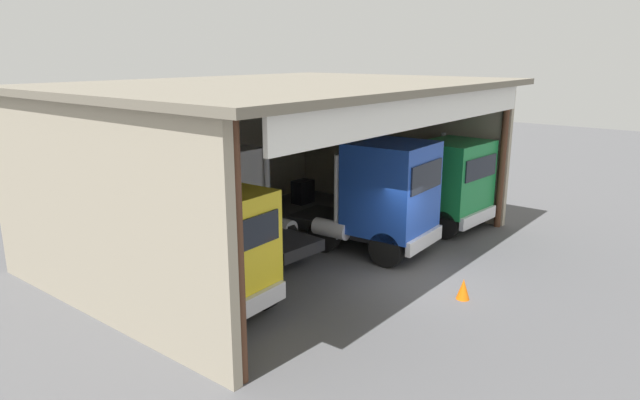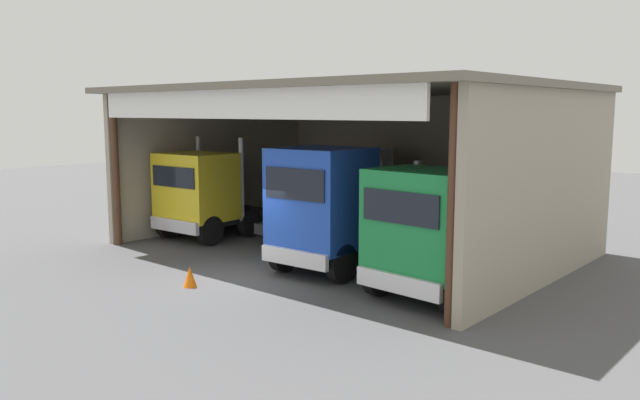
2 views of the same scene
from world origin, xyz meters
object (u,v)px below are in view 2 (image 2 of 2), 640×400
object	(u,v)px
truck_yellow_left_bay	(201,194)
traffic_cone	(190,277)
truck_white_yard_outside	(343,192)
oil_drum	(496,230)
tool_cart	(519,238)
truck_blue_center_bay	(327,207)
truck_green_center_left_bay	(432,232)

from	to	relation	value
truck_yellow_left_bay	traffic_cone	distance (m)	6.74
truck_white_yard_outside	traffic_cone	bearing A→B (deg)	-79.10
truck_yellow_left_bay	oil_drum	size ratio (longest dim) A/B	4.53
truck_yellow_left_bay	tool_cart	size ratio (longest dim) A/B	4.24
truck_yellow_left_bay	truck_white_yard_outside	xyz separation A→B (m)	(3.85, 3.53, 0.05)
truck_yellow_left_bay	truck_blue_center_bay	size ratio (longest dim) A/B	0.86
truck_white_yard_outside	truck_green_center_left_bay	world-z (taller)	truck_white_yard_outside
truck_white_yard_outside	tool_cart	world-z (taller)	truck_white_yard_outside
truck_blue_center_bay	traffic_cone	size ratio (longest dim) A/B	8.80
truck_yellow_left_bay	truck_white_yard_outside	distance (m)	5.22
truck_white_yard_outside	truck_green_center_left_bay	xyz separation A→B (m)	(6.53, -4.60, -0.02)
truck_green_center_left_bay	traffic_cone	distance (m)	6.52
traffic_cone	truck_yellow_left_bay	bearing A→B (deg)	138.47
oil_drum	tool_cart	world-z (taller)	tool_cart
truck_yellow_left_bay	truck_green_center_left_bay	bearing A→B (deg)	171.31
truck_white_yard_outside	truck_yellow_left_bay	bearing A→B (deg)	-134.39
tool_cart	traffic_cone	bearing A→B (deg)	-116.88
truck_yellow_left_bay	traffic_cone	bearing A→B (deg)	135.63
truck_blue_center_bay	tool_cart	world-z (taller)	truck_blue_center_bay
truck_green_center_left_bay	oil_drum	size ratio (longest dim) A/B	5.12
truck_white_yard_outside	truck_blue_center_bay	size ratio (longest dim) A/B	1.07
truck_white_yard_outside	oil_drum	world-z (taller)	truck_white_yard_outside
truck_white_yard_outside	truck_blue_center_bay	bearing A→B (deg)	-53.58
truck_blue_center_bay	tool_cart	bearing A→B (deg)	-120.82
truck_blue_center_bay	traffic_cone	world-z (taller)	truck_blue_center_bay
truck_green_center_left_bay	oil_drum	xyz separation A→B (m)	(-1.83, 7.49, -1.23)
truck_blue_center_bay	tool_cart	size ratio (longest dim) A/B	4.93
truck_yellow_left_bay	truck_green_center_left_bay	size ratio (longest dim) A/B	0.88
truck_yellow_left_bay	traffic_cone	size ratio (longest dim) A/B	7.58
truck_white_yard_outside	oil_drum	size ratio (longest dim) A/B	5.63
truck_blue_center_bay	oil_drum	world-z (taller)	truck_blue_center_bay
truck_green_center_left_bay	tool_cart	world-z (taller)	truck_green_center_left_bay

